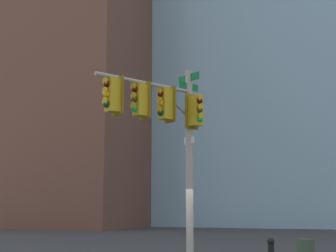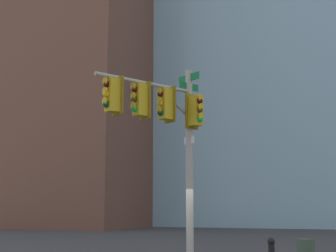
{
  "view_description": "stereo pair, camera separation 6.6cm",
  "coord_description": "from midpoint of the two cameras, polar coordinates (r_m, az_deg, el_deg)",
  "views": [
    {
      "loc": [
        -15.0,
        -5.23,
        1.91
      ],
      "look_at": [
        -0.6,
        0.22,
        4.47
      ],
      "focal_mm": 52.51,
      "sensor_mm": 36.0,
      "label": 1
    },
    {
      "loc": [
        -14.97,
        -5.29,
        1.91
      ],
      "look_at": [
        -0.6,
        0.22,
        4.47
      ],
      "focal_mm": 52.51,
      "sensor_mm": 36.0,
      "label": 2
    }
  ],
  "objects": [
    {
      "name": "fire_hydrant",
      "position": [
        17.97,
        11.78,
        -13.84
      ],
      "size": [
        0.34,
        0.26,
        0.87
      ],
      "color": "black",
      "rests_on": "ground_plane"
    },
    {
      "name": "signal_pole_assembly",
      "position": [
        15.5,
        -0.33,
        0.42
      ],
      "size": [
        3.52,
        2.43,
        6.45
      ],
      "rotation": [
        0.0,
        0.0,
        2.62
      ],
      "color": "#9E998C",
      "rests_on": "ground_plane"
    },
    {
      "name": "building_brick_nearside",
      "position": [
        59.76,
        -6.88,
        9.91
      ],
      "size": [
        27.46,
        14.03,
        43.3
      ],
      "primitive_type": "cube",
      "color": "brown",
      "rests_on": "ground_plane"
    },
    {
      "name": "building_brick_midblock",
      "position": [
        61.96,
        -10.02,
        12.14
      ],
      "size": [
        17.8,
        17.2,
        49.1
      ],
      "primitive_type": "cube",
      "color": "brown",
      "rests_on": "ground_plane"
    }
  ]
}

